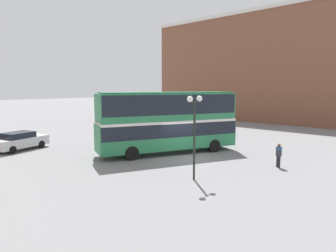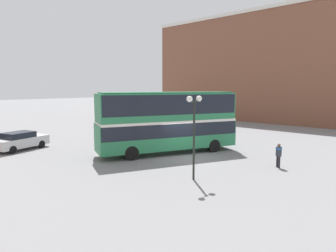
# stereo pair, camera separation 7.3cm
# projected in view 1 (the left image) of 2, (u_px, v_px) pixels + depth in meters

# --- Properties ---
(ground_plane) EXTENTS (240.00, 240.00, 0.00)m
(ground_plane) POSITION_uv_depth(u_px,v_px,m) (184.00, 157.00, 22.11)
(ground_plane) COLOR slate
(building_row_right) EXTENTS (9.80, 36.40, 16.34)m
(building_row_right) POSITION_uv_depth(u_px,v_px,m) (266.00, 68.00, 46.85)
(building_row_right) COLOR brown
(building_row_right) RESTS_ON ground_plane
(double_decker_bus) EXTENTS (11.02, 6.68, 4.77)m
(double_decker_bus) POSITION_uv_depth(u_px,v_px,m) (168.00, 119.00, 23.14)
(double_decker_bus) COLOR #287A4C
(double_decker_bus) RESTS_ON ground_plane
(pedestrian_foreground) EXTENTS (0.55, 0.55, 1.57)m
(pedestrian_foreground) POSITION_uv_depth(u_px,v_px,m) (279.00, 153.00, 19.15)
(pedestrian_foreground) COLOR #232328
(pedestrian_foreground) RESTS_ON ground_plane
(parked_car_kerb_near) EXTENTS (4.62, 2.84, 1.49)m
(parked_car_kerb_near) POSITION_uv_depth(u_px,v_px,m) (20.00, 141.00, 24.65)
(parked_car_kerb_near) COLOR silver
(parked_car_kerb_near) RESTS_ON ground_plane
(street_lamp_twin_globe) EXTENTS (1.17, 0.33, 4.68)m
(street_lamp_twin_globe) POSITION_uv_depth(u_px,v_px,m) (195.00, 119.00, 16.31)
(street_lamp_twin_globe) COLOR black
(street_lamp_twin_globe) RESTS_ON ground_plane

